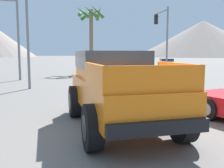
{
  "coord_description": "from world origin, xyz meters",
  "views": [
    {
      "loc": [
        -1.48,
        -5.92,
        1.91
      ],
      "look_at": [
        0.02,
        1.48,
        1.01
      ],
      "focal_mm": 42.0,
      "sensor_mm": 36.0,
      "label": 1
    }
  ],
  "objects": [
    {
      "name": "parked_car_silver",
      "position": [
        12.45,
        26.56,
        0.59
      ],
      "size": [
        2.57,
        4.44,
        1.17
      ],
      "rotation": [
        0.0,
        0.0,
        2.93
      ],
      "color": "#B7BABF",
      "rests_on": "ground_plane"
    },
    {
      "name": "distant_mountain_range",
      "position": [
        7.75,
        120.35,
        8.23
      ],
      "size": [
        176.79,
        81.04,
        19.7
      ],
      "color": "gray",
      "rests_on": "ground_plane"
    },
    {
      "name": "ground_plane",
      "position": [
        0.0,
        0.0,
        0.0
      ],
      "size": [
        320.0,
        320.0,
        0.0
      ],
      "primitive_type": "plane",
      "color": "slate"
    },
    {
      "name": "palm_tree_tall",
      "position": [
        1.57,
        19.41,
        4.81
      ],
      "size": [
        2.83,
        2.7,
        6.36
      ],
      "color": "brown",
      "rests_on": "ground_plane"
    },
    {
      "name": "orange_pickup_truck",
      "position": [
        0.0,
        0.78,
        1.11
      ],
      "size": [
        2.47,
        4.94,
        1.96
      ],
      "rotation": [
        0.0,
        0.0,
        0.06
      ],
      "color": "orange",
      "rests_on": "ground_plane"
    },
    {
      "name": "traffic_light_main",
      "position": [
        7.72,
        16.69,
        4.03
      ],
      "size": [
        0.38,
        3.21,
        5.82
      ],
      "rotation": [
        0.0,
        0.0,
        1.57
      ],
      "color": "slate",
      "rests_on": "ground_plane"
    },
    {
      "name": "parked_car_blue",
      "position": [
        4.21,
        29.0,
        0.57
      ],
      "size": [
        4.59,
        2.66,
        1.12
      ],
      "rotation": [
        0.0,
        0.0,
        4.51
      ],
      "color": "#334C9E",
      "rests_on": "ground_plane"
    }
  ]
}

